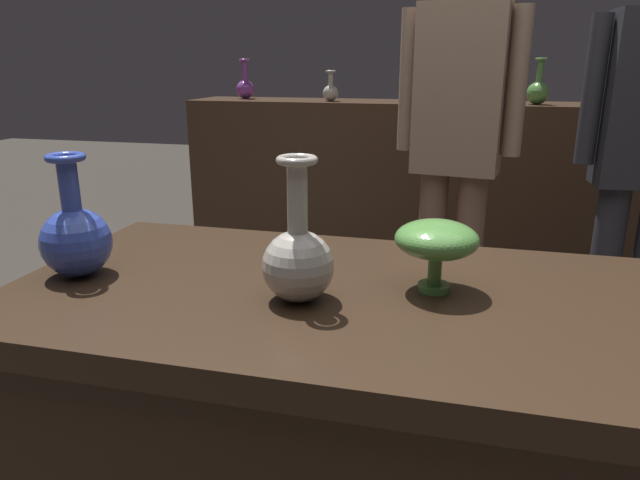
% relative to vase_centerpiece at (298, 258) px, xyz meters
% --- Properties ---
extents(display_plinth, '(1.20, 0.64, 0.80)m').
position_rel_vase_centerpiece_xyz_m(display_plinth, '(0.06, 0.06, -0.47)').
color(display_plinth, black).
rests_on(display_plinth, ground_plane).
extents(back_display_shelf, '(2.60, 0.40, 0.99)m').
position_rel_vase_centerpiece_xyz_m(back_display_shelf, '(0.06, 2.26, -0.38)').
color(back_display_shelf, '#382619').
rests_on(back_display_shelf, ground_plane).
extents(vase_centerpiece, '(0.12, 0.12, 0.25)m').
position_rel_vase_centerpiece_xyz_m(vase_centerpiece, '(0.00, 0.00, 0.00)').
color(vase_centerpiece, gray).
rests_on(vase_centerpiece, display_plinth).
extents(vase_tall_behind, '(0.13, 0.13, 0.23)m').
position_rel_vase_centerpiece_xyz_m(vase_tall_behind, '(-0.44, 0.01, 0.00)').
color(vase_tall_behind, '#2D429E').
rests_on(vase_tall_behind, display_plinth).
extents(vase_left_accent, '(0.15, 0.15, 0.13)m').
position_rel_vase_centerpiece_xyz_m(vase_left_accent, '(0.22, 0.10, 0.02)').
color(vase_left_accent, '#477A38').
rests_on(vase_left_accent, display_plinth).
extents(shelf_vase_right, '(0.11, 0.11, 0.22)m').
position_rel_vase_centerpiece_xyz_m(shelf_vase_right, '(0.58, 2.20, 0.18)').
color(shelf_vase_right, '#477A38').
rests_on(shelf_vase_right, back_display_shelf).
extents(shelf_vase_left, '(0.08, 0.08, 0.16)m').
position_rel_vase_centerpiece_xyz_m(shelf_vase_left, '(-0.46, 2.19, 0.17)').
color(shelf_vase_left, gray).
rests_on(shelf_vase_left, back_display_shelf).
extents(shelf_vase_far_left, '(0.10, 0.10, 0.22)m').
position_rel_vase_centerpiece_xyz_m(shelf_vase_far_left, '(-0.98, 2.29, 0.18)').
color(shelf_vase_far_left, '#7A388E').
rests_on(shelf_vase_far_left, back_display_shelf).
extents(shelf_vase_center, '(0.11, 0.11, 0.09)m').
position_rel_vase_centerpiece_xyz_m(shelf_vase_center, '(0.06, 2.32, 0.18)').
color(shelf_vase_center, gray).
rests_on(shelf_vase_center, back_display_shelf).
extents(visitor_center_back, '(0.46, 0.23, 1.58)m').
position_rel_vase_centerpiece_xyz_m(visitor_center_back, '(0.22, 1.40, 0.05)').
color(visitor_center_back, brown).
rests_on(visitor_center_back, ground_plane).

